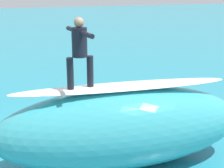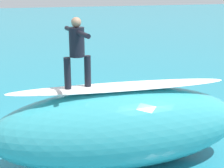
{
  "view_description": "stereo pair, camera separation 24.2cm",
  "coord_description": "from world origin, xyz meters",
  "px_view_note": "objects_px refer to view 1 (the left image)",
  "views": [
    {
      "loc": [
        2.49,
        8.98,
        4.25
      ],
      "look_at": [
        -0.57,
        0.04,
        1.44
      ],
      "focal_mm": 53.32,
      "sensor_mm": 36.0,
      "label": 1
    },
    {
      "loc": [
        2.26,
        9.05,
        4.25
      ],
      "look_at": [
        -0.57,
        0.04,
        1.44
      ],
      "focal_mm": 53.32,
      "sensor_mm": 36.0,
      "label": 2
    }
  ],
  "objects_px": {
    "surfboard_riding": "(81,90)",
    "surfboard_paddling": "(131,102)",
    "surfer_riding": "(80,48)",
    "surfer_paddling": "(128,97)"
  },
  "relations": [
    {
      "from": "surfboard_riding",
      "to": "surfboard_paddling",
      "type": "xyz_separation_m",
      "value": [
        -2.84,
        -3.99,
        -1.97
      ]
    },
    {
      "from": "surfboard_riding",
      "to": "surfer_paddling",
      "type": "height_order",
      "value": "surfboard_riding"
    },
    {
      "from": "surfboard_riding",
      "to": "surfboard_paddling",
      "type": "relative_size",
      "value": 0.89
    },
    {
      "from": "surfboard_riding",
      "to": "surfer_riding",
      "type": "xyz_separation_m",
      "value": [
        0.0,
        0.0,
        0.95
      ]
    },
    {
      "from": "surfer_riding",
      "to": "surfboard_paddling",
      "type": "bearing_deg",
      "value": -132.28
    },
    {
      "from": "surfboard_paddling",
      "to": "surfer_paddling",
      "type": "relative_size",
      "value": 1.53
    },
    {
      "from": "surfboard_paddling",
      "to": "surfer_paddling",
      "type": "distance_m",
      "value": 0.2
    },
    {
      "from": "surfboard_paddling",
      "to": "surfer_riding",
      "type": "bearing_deg",
      "value": -69.21
    },
    {
      "from": "surfboard_riding",
      "to": "surfer_paddling",
      "type": "bearing_deg",
      "value": -130.98
    },
    {
      "from": "surfboard_riding",
      "to": "surfer_riding",
      "type": "height_order",
      "value": "surfer_riding"
    }
  ]
}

